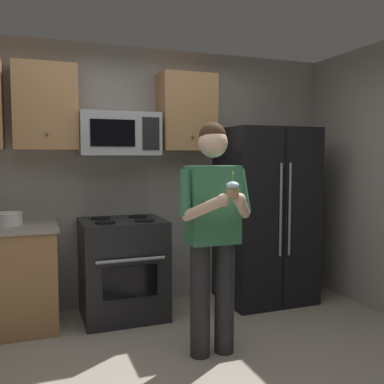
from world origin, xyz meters
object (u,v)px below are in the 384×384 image
at_px(oven_range, 123,268).
at_px(refrigerator, 265,215).
at_px(cupcake, 233,189).
at_px(bowl_large_white, 8,218).
at_px(microwave, 119,134).
at_px(person, 213,225).

bearing_deg(oven_range, refrigerator, -1.50).
height_order(refrigerator, cupcake, refrigerator).
xyz_separation_m(oven_range, cupcake, (0.48, -1.36, 0.83)).
relative_size(refrigerator, cupcake, 10.35).
xyz_separation_m(refrigerator, bowl_large_white, (-2.48, 0.07, 0.08)).
relative_size(microwave, person, 0.42).
xyz_separation_m(microwave, person, (0.48, -1.15, -0.72)).
height_order(person, cupcake, person).
distance_m(refrigerator, bowl_large_white, 2.48).
distance_m(microwave, bowl_large_white, 1.23).
bearing_deg(refrigerator, person, -135.82).
relative_size(oven_range, bowl_large_white, 3.92).
height_order(oven_range, refrigerator, refrigerator).
distance_m(oven_range, bowl_large_white, 1.11).
bearing_deg(oven_range, bowl_large_white, 178.16).
bearing_deg(microwave, bowl_large_white, -174.88).
distance_m(oven_range, refrigerator, 1.56).
distance_m(bowl_large_white, person, 1.81).
bearing_deg(refrigerator, microwave, 173.97).
bearing_deg(bowl_large_white, person, -36.05).
bearing_deg(microwave, oven_range, -90.02).
bearing_deg(oven_range, cupcake, -70.58).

